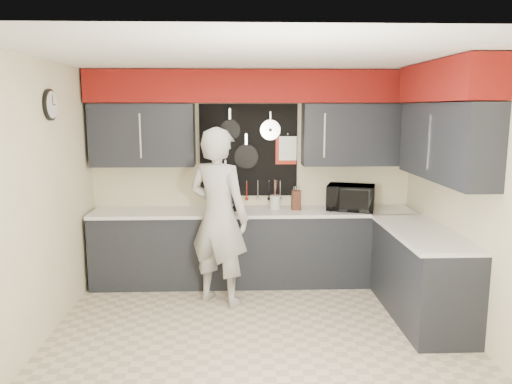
{
  "coord_description": "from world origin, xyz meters",
  "views": [
    {
      "loc": [
        -0.19,
        -4.51,
        2.15
      ],
      "look_at": [
        -0.0,
        0.5,
        1.3
      ],
      "focal_mm": 35.0,
      "sensor_mm": 36.0,
      "label": 1
    }
  ],
  "objects_px": {
    "coffee_maker": "(230,197)",
    "person": "(219,217)",
    "knife_block": "(296,200)",
    "utensil_crock": "(275,202)",
    "microwave": "(351,198)"
  },
  "relations": [
    {
      "from": "coffee_maker",
      "to": "person",
      "type": "bearing_deg",
      "value": -119.6
    },
    {
      "from": "knife_block",
      "to": "utensil_crock",
      "type": "height_order",
      "value": "knife_block"
    },
    {
      "from": "coffee_maker",
      "to": "utensil_crock",
      "type": "bearing_deg",
      "value": -13.41
    },
    {
      "from": "microwave",
      "to": "person",
      "type": "distance_m",
      "value": 1.69
    },
    {
      "from": "microwave",
      "to": "utensil_crock",
      "type": "xyz_separation_m",
      "value": [
        -0.91,
        0.12,
        -0.07
      ]
    },
    {
      "from": "microwave",
      "to": "knife_block",
      "type": "height_order",
      "value": "microwave"
    },
    {
      "from": "coffee_maker",
      "to": "microwave",
      "type": "bearing_deg",
      "value": -21.7
    },
    {
      "from": "microwave",
      "to": "coffee_maker",
      "type": "xyz_separation_m",
      "value": [
        -1.46,
        0.07,
        0.0
      ]
    },
    {
      "from": "utensil_crock",
      "to": "person",
      "type": "distance_m",
      "value": 0.97
    },
    {
      "from": "knife_block",
      "to": "person",
      "type": "height_order",
      "value": "person"
    },
    {
      "from": "microwave",
      "to": "utensil_crock",
      "type": "distance_m",
      "value": 0.92
    },
    {
      "from": "knife_block",
      "to": "coffee_maker",
      "type": "bearing_deg",
      "value": 177.46
    },
    {
      "from": "microwave",
      "to": "person",
      "type": "xyz_separation_m",
      "value": [
        -1.58,
        -0.58,
        -0.1
      ]
    },
    {
      "from": "microwave",
      "to": "coffee_maker",
      "type": "bearing_deg",
      "value": -165.17
    },
    {
      "from": "microwave",
      "to": "coffee_maker",
      "type": "height_order",
      "value": "microwave"
    }
  ]
}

